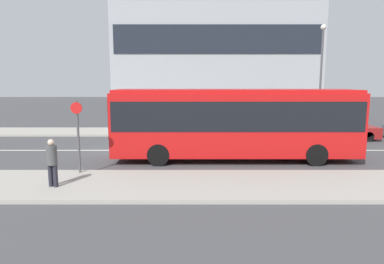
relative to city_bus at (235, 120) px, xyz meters
The scene contains 9 objects.
ground_plane 6.46m from the city_bus, 159.52° to the left, with size 120.00×120.00×0.00m, color #444447.
sidewalk_near 7.32m from the city_bus, 144.79° to the right, with size 44.00×3.50×0.13m.
sidewalk_far 10.37m from the city_bus, 124.55° to the left, with size 44.00×3.50×0.13m.
lane_centerline 6.46m from the city_bus, 159.52° to the left, with size 41.80×0.16×0.01m.
city_bus is the anchor object (origin of this frame).
parked_car_0 9.38m from the city_bus, 37.17° to the left, with size 4.16×1.83×1.44m.
pedestrian_near_stop 8.03m from the city_bus, 145.76° to the right, with size 0.34×0.34×1.61m.
bus_stop_sign 6.86m from the city_bus, 156.81° to the right, with size 0.44×0.12×2.78m.
street_lamp 10.20m from the city_bus, 48.09° to the left, with size 0.36×0.36×7.14m.
Camera 1 is at (3.85, -17.75, 3.65)m, focal length 32.00 mm.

